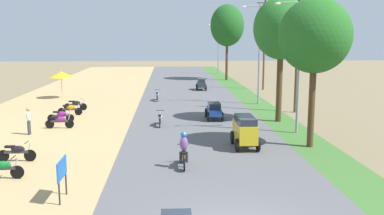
# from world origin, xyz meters

# --- Properties ---
(parked_motorbike_nearest) EXTENTS (1.80, 0.54, 0.94)m
(parked_motorbike_nearest) POSITION_xyz_m (-8.81, 5.50, 0.55)
(parked_motorbike_nearest) COLOR black
(parked_motorbike_nearest) RESTS_ON dirt_shoulder
(parked_motorbike_second) EXTENTS (1.80, 0.54, 0.94)m
(parked_motorbike_second) POSITION_xyz_m (-9.07, 8.00, 0.55)
(parked_motorbike_second) COLOR black
(parked_motorbike_second) RESTS_ON dirt_shoulder
(parked_motorbike_third) EXTENTS (1.80, 0.54, 0.94)m
(parked_motorbike_third) POSITION_xyz_m (-8.87, 15.26, 0.55)
(parked_motorbike_third) COLOR black
(parked_motorbike_third) RESTS_ON dirt_shoulder
(parked_motorbike_fourth) EXTENTS (1.80, 0.54, 0.94)m
(parked_motorbike_fourth) POSITION_xyz_m (-9.26, 17.20, 0.55)
(parked_motorbike_fourth) COLOR black
(parked_motorbike_fourth) RESTS_ON dirt_shoulder
(parked_motorbike_fifth) EXTENTS (1.80, 0.54, 0.94)m
(parked_motorbike_fifth) POSITION_xyz_m (-9.23, 19.84, 0.55)
(parked_motorbike_fifth) COLOR black
(parked_motorbike_fifth) RESTS_ON dirt_shoulder
(parked_motorbike_sixth) EXTENTS (1.80, 0.54, 0.94)m
(parked_motorbike_sixth) POSITION_xyz_m (-9.28, 21.99, 0.55)
(parked_motorbike_sixth) COLOR black
(parked_motorbike_sixth) RESTS_ON dirt_shoulder
(street_signboard) EXTENTS (0.06, 1.30, 1.50)m
(street_signboard) POSITION_xyz_m (-5.79, 3.09, 1.11)
(street_signboard) COLOR #262628
(street_signboard) RESTS_ON dirt_shoulder
(vendor_umbrella) EXTENTS (2.20, 2.20, 2.52)m
(vendor_umbrella) POSITION_xyz_m (-11.98, 28.81, 2.31)
(vendor_umbrella) COLOR #99999E
(vendor_umbrella) RESTS_ON dirt_shoulder
(pedestrian_on_shoulder) EXTENTS (0.25, 0.36, 1.62)m
(pedestrian_on_shoulder) POSITION_xyz_m (-10.28, 13.62, 0.96)
(pedestrian_on_shoulder) COLOR #33333D
(pedestrian_on_shoulder) RESTS_ON dirt_shoulder
(median_tree_nearest) EXTENTS (3.72, 3.72, 7.77)m
(median_tree_nearest) POSITION_xyz_m (5.53, 9.91, 5.86)
(median_tree_nearest) COLOR #4C351E
(median_tree_nearest) RESTS_ON median_strip
(median_tree_second) EXTENTS (3.72, 3.72, 8.42)m
(median_tree_second) POSITION_xyz_m (5.60, 16.76, 6.34)
(median_tree_second) COLOR #4C351E
(median_tree_second) RESTS_ON median_strip
(median_tree_third) EXTENTS (4.42, 4.42, 9.90)m
(median_tree_third) POSITION_xyz_m (5.85, 44.77, 7.21)
(median_tree_third) COLOR #4C351E
(median_tree_third) RESTS_ON median_strip
(streetlamp_near) EXTENTS (3.16, 0.20, 7.87)m
(streetlamp_near) POSITION_xyz_m (5.80, 13.21, 4.59)
(streetlamp_near) COLOR gray
(streetlamp_near) RESTS_ON median_strip
(streetlamp_mid) EXTENTS (3.16, 0.20, 8.43)m
(streetlamp_mid) POSITION_xyz_m (5.80, 24.34, 4.88)
(streetlamp_mid) COLOR gray
(streetlamp_mid) RESTS_ON median_strip
(streetlamp_far) EXTENTS (3.16, 0.20, 7.71)m
(streetlamp_far) POSITION_xyz_m (5.80, 53.88, 4.51)
(streetlamp_far) COLOR gray
(streetlamp_far) RESTS_ON median_strip
(utility_pole_near) EXTENTS (1.80, 0.20, 9.35)m
(utility_pole_near) POSITION_xyz_m (7.86, 20.44, 4.87)
(utility_pole_near) COLOR brown
(utility_pole_near) RESTS_ON ground
(utility_pole_far) EXTENTS (1.80, 0.20, 9.87)m
(utility_pole_far) POSITION_xyz_m (8.55, 34.70, 5.13)
(utility_pole_far) COLOR brown
(utility_pole_far) RESTS_ON ground
(car_van_yellow) EXTENTS (1.19, 2.41, 1.67)m
(car_van_yellow) POSITION_xyz_m (2.02, 9.88, 1.02)
(car_van_yellow) COLOR gold
(car_van_yellow) RESTS_ON road_strip
(car_sedan_blue) EXTENTS (1.10, 2.26, 1.19)m
(car_sedan_blue) POSITION_xyz_m (1.23, 17.60, 0.74)
(car_sedan_blue) COLOR navy
(car_sedan_blue) RESTS_ON road_strip
(car_hatchback_charcoal) EXTENTS (1.04, 2.00, 1.23)m
(car_hatchback_charcoal) POSITION_xyz_m (1.63, 34.21, 0.75)
(car_hatchback_charcoal) COLOR #282D33
(car_hatchback_charcoal) RESTS_ON road_strip
(motorbike_foreground_rider) EXTENTS (0.54, 1.80, 1.66)m
(motorbike_foreground_rider) POSITION_xyz_m (-1.31, 6.61, 0.86)
(motorbike_foreground_rider) COLOR black
(motorbike_foreground_rider) RESTS_ON road_strip
(motorbike_ahead_second) EXTENTS (0.54, 1.80, 0.94)m
(motorbike_ahead_second) POSITION_xyz_m (-2.53, 15.73, 0.57)
(motorbike_ahead_second) COLOR black
(motorbike_ahead_second) RESTS_ON road_strip
(motorbike_ahead_third) EXTENTS (0.54, 1.80, 0.94)m
(motorbike_ahead_third) POSITION_xyz_m (-2.97, 26.74, 0.57)
(motorbike_ahead_third) COLOR black
(motorbike_ahead_third) RESTS_ON road_strip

